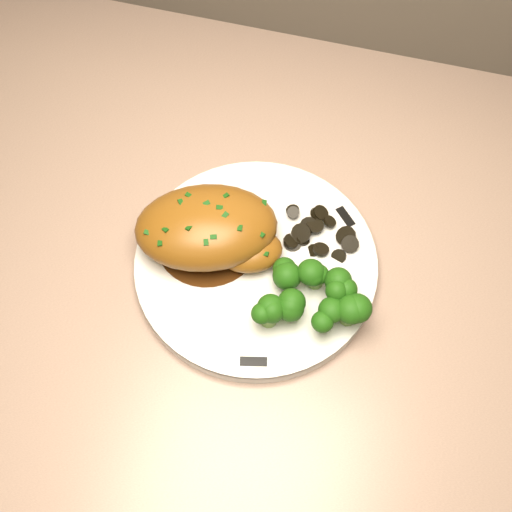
% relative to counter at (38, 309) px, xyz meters
% --- Properties ---
extents(counter, '(2.04, 0.67, 1.00)m').
position_rel_counter_xyz_m(counter, '(0.00, 0.00, 0.00)').
color(counter, brown).
rests_on(counter, ground).
extents(plate, '(0.26, 0.26, 0.02)m').
position_rel_counter_xyz_m(plate, '(0.41, -0.04, 0.45)').
color(plate, silver).
rests_on(plate, counter).
extents(rim_accent_0, '(0.02, 0.03, 0.00)m').
position_rel_counter_xyz_m(rim_accent_0, '(0.49, 0.04, 0.45)').
color(rim_accent_0, black).
rests_on(rim_accent_0, plate).
extents(rim_accent_1, '(0.02, 0.03, 0.00)m').
position_rel_counter_xyz_m(rim_accent_1, '(0.30, -0.01, 0.45)').
color(rim_accent_1, black).
rests_on(rim_accent_1, plate).
extents(rim_accent_2, '(0.03, 0.02, 0.00)m').
position_rel_counter_xyz_m(rim_accent_2, '(0.43, -0.14, 0.45)').
color(rim_accent_2, black).
rests_on(rim_accent_2, plate).
extents(gravy_pool, '(0.11, 0.11, 0.00)m').
position_rel_counter_xyz_m(gravy_pool, '(0.35, -0.03, 0.45)').
color(gravy_pool, '#3D1F0B').
rests_on(gravy_pool, plate).
extents(chicken_breast, '(0.17, 0.14, 0.06)m').
position_rel_counter_xyz_m(chicken_breast, '(0.36, -0.03, 0.48)').
color(chicken_breast, brown).
rests_on(chicken_breast, plate).
extents(mushroom_pile, '(0.08, 0.06, 0.02)m').
position_rel_counter_xyz_m(mushroom_pile, '(0.46, -0.00, 0.46)').
color(mushroom_pile, black).
rests_on(mushroom_pile, plate).
extents(broccoli_florets, '(0.10, 0.08, 0.04)m').
position_rel_counter_xyz_m(broccoli_florets, '(0.47, -0.07, 0.48)').
color(broccoli_florets, olive).
rests_on(broccoli_florets, plate).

